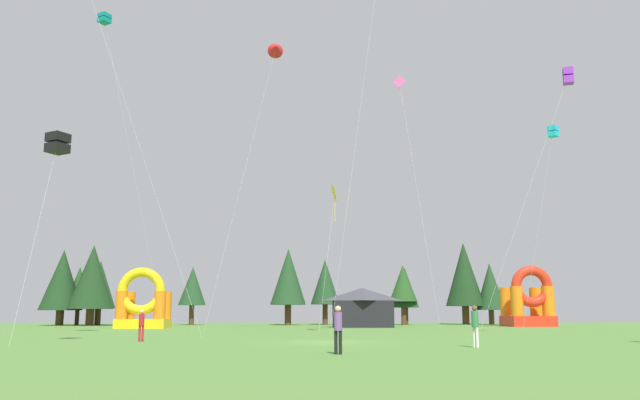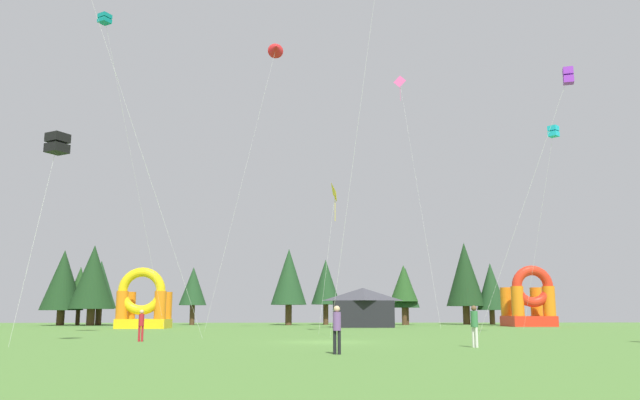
% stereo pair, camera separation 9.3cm
% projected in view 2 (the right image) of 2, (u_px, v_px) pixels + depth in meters
% --- Properties ---
extents(ground_plane, '(120.00, 120.00, 0.00)m').
position_uv_depth(ground_plane, '(327.00, 342.00, 32.51)').
color(ground_plane, '#548438').
extents(kite_yellow_diamond, '(1.68, 2.06, 11.21)m').
position_uv_depth(kite_yellow_diamond, '(336.00, 193.00, 49.13)').
color(kite_yellow_diamond, yellow).
rests_on(kite_yellow_diamond, ground_plane).
extents(kite_purple_box, '(6.69, 2.47, 17.82)m').
position_uv_depth(kite_purple_box, '(568.00, 77.00, 42.84)').
color(kite_purple_box, purple).
rests_on(kite_purple_box, ground_plane).
extents(kite_black_box, '(1.51, 2.13, 10.27)m').
position_uv_depth(kite_black_box, '(57.00, 144.00, 31.44)').
color(kite_black_box, black).
rests_on(kite_black_box, ground_plane).
extents(kite_red_delta, '(6.11, 1.41, 24.81)m').
position_uv_depth(kite_red_delta, '(276.00, 49.00, 55.09)').
color(kite_red_delta, red).
rests_on(kite_red_delta, ground_plane).
extents(kite_cyan_box, '(3.32, 3.54, 18.53)m').
position_uv_depth(kite_cyan_box, '(553.00, 132.00, 58.77)').
color(kite_cyan_box, '#19B7CC').
rests_on(kite_cyan_box, ground_plane).
extents(kite_teal_box, '(5.33, 8.02, 26.90)m').
position_uv_depth(kite_teal_box, '(105.00, 20.00, 54.78)').
color(kite_teal_box, '#0C7F7A').
rests_on(kite_teal_box, ground_plane).
extents(kite_pink_diamond, '(2.62, 7.10, 26.71)m').
position_uv_depth(kite_pink_diamond, '(401.00, 85.00, 69.06)').
color(kite_pink_diamond, '#EA599E').
rests_on(kite_pink_diamond, ground_plane).
extents(person_left_edge, '(0.34, 0.34, 1.65)m').
position_uv_depth(person_left_edge, '(141.00, 323.00, 33.42)').
color(person_left_edge, '#B21E26').
rests_on(person_left_edge, ground_plane).
extents(person_near_camera, '(0.43, 0.43, 1.81)m').
position_uv_depth(person_near_camera, '(474.00, 322.00, 27.87)').
color(person_near_camera, silver).
rests_on(person_near_camera, ground_plane).
extents(person_far_side, '(0.38, 0.38, 1.76)m').
position_uv_depth(person_far_side, '(337.00, 325.00, 23.38)').
color(person_far_side, black).
rests_on(person_far_side, ground_plane).
extents(inflatable_orange_dome, '(4.65, 4.88, 6.41)m').
position_uv_depth(inflatable_orange_dome, '(529.00, 304.00, 68.03)').
color(inflatable_orange_dome, red).
rests_on(inflatable_orange_dome, ground_plane).
extents(inflatable_blue_arch, '(4.62, 3.90, 5.65)m').
position_uv_depth(inflatable_blue_arch, '(143.00, 306.00, 59.73)').
color(inflatable_blue_arch, yellow).
rests_on(inflatable_blue_arch, ground_plane).
extents(festival_tent, '(5.86, 3.79, 3.93)m').
position_uv_depth(festival_tent, '(363.00, 308.00, 63.98)').
color(festival_tent, black).
rests_on(festival_tent, ground_plane).
extents(tree_row_1, '(4.87, 4.87, 8.70)m').
position_uv_depth(tree_row_1, '(63.00, 280.00, 73.82)').
color(tree_row_1, '#4C331E').
rests_on(tree_row_1, ground_plane).
extents(tree_row_2, '(2.72, 2.72, 6.82)m').
position_uv_depth(tree_row_2, '(80.00, 285.00, 75.01)').
color(tree_row_2, '#4C331E').
rests_on(tree_row_2, ground_plane).
extents(tree_row_3, '(5.10, 5.10, 9.20)m').
position_uv_depth(tree_row_3, '(93.00, 277.00, 73.17)').
color(tree_row_3, '#4C331E').
rests_on(tree_row_3, ground_plane).
extents(tree_row_4, '(3.89, 3.89, 7.59)m').
position_uv_depth(tree_row_4, '(100.00, 285.00, 75.55)').
color(tree_row_4, '#4C331E').
rests_on(tree_row_4, ground_plane).
extents(tree_row_5, '(3.27, 3.27, 6.89)m').
position_uv_depth(tree_row_5, '(193.00, 286.00, 76.39)').
color(tree_row_5, '#4C331E').
rests_on(tree_row_5, ground_plane).
extents(tree_row_6, '(4.24, 4.24, 9.02)m').
position_uv_depth(tree_row_6, '(289.00, 277.00, 75.74)').
color(tree_row_6, '#4C331E').
rests_on(tree_row_6, ground_plane).
extents(tree_row_7, '(3.55, 3.55, 7.91)m').
position_uv_depth(tree_row_7, '(326.00, 282.00, 77.81)').
color(tree_row_7, '#4C331E').
rests_on(tree_row_7, ground_plane).
extents(tree_row_8, '(3.34, 3.34, 7.11)m').
position_uv_depth(tree_row_8, '(404.00, 284.00, 76.03)').
color(tree_row_8, '#4C331E').
rests_on(tree_row_8, ground_plane).
extents(tree_row_9, '(3.20, 3.20, 6.78)m').
position_uv_depth(tree_row_9, '(406.00, 288.00, 76.57)').
color(tree_row_9, '#4C331E').
rests_on(tree_row_9, ground_plane).
extents(tree_row_10, '(4.77, 4.77, 10.12)m').
position_uv_depth(tree_row_10, '(465.00, 274.00, 79.19)').
color(tree_row_10, '#4C331E').
rests_on(tree_row_10, ground_plane).
extents(tree_row_11, '(3.60, 3.60, 7.53)m').
position_uv_depth(tree_row_11, '(491.00, 287.00, 78.38)').
color(tree_row_11, '#4C331E').
rests_on(tree_row_11, ground_plane).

